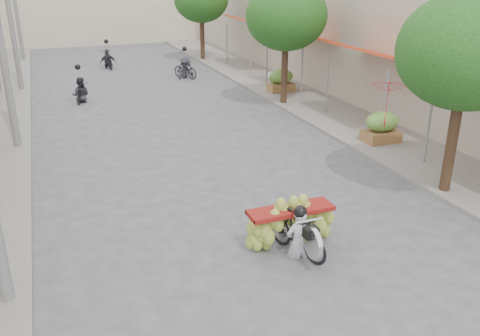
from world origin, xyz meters
name	(u,v)px	position (x,y,z in m)	size (l,w,h in m)	color
ground	(354,336)	(0.00, 0.00, 0.00)	(120.00, 120.00, 0.00)	#57575C
sidewalk_right	(305,95)	(7.00, 15.00, 0.06)	(4.00, 60.00, 0.12)	gray
shophouse_row_right	(414,29)	(11.99, 14.00, 3.00)	(9.77, 40.00, 6.00)	#B1A393
utility_pole_far	(8,5)	(-5.40, 21.00, 4.03)	(0.60, 0.24, 8.00)	slate
street_tree_near	(467,52)	(5.40, 4.00, 3.78)	(3.40, 3.40, 5.25)	#3A2719
street_tree_mid	(286,16)	(5.40, 14.00, 3.78)	(3.40, 3.40, 5.25)	#3A2719
produce_crate_mid	(382,125)	(6.20, 8.00, 0.71)	(1.20, 0.88, 1.16)	brown
produce_crate_far	(281,79)	(6.20, 16.00, 0.71)	(1.20, 0.88, 1.16)	brown
banana_motorbike	(295,223)	(0.28, 2.80, 0.67)	(2.20, 1.86, 1.95)	black
market_umbrella	(390,80)	(5.91, 7.44, 2.37)	(1.84, 1.84, 1.54)	red
pedestrian	(272,72)	(5.95, 16.43, 0.99)	(0.88, 0.55, 1.73)	white
bg_motorbike_a	(80,85)	(-2.87, 17.73, 0.78)	(0.93, 1.51, 1.95)	black
bg_motorbike_b	(185,62)	(2.89, 21.08, 0.85)	(1.27, 1.66, 1.95)	black
bg_motorbike_c	(107,55)	(-0.65, 25.49, 0.77)	(1.02, 1.82, 1.95)	black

